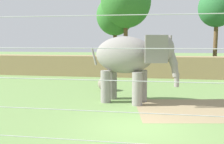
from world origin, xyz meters
name	(u,v)px	position (x,y,z in m)	size (l,w,h in m)	color
ground_plane	(140,127)	(0.00, 0.00, 0.00)	(120.00, 120.00, 0.00)	#6B8E4C
dirt_patch	(205,109)	(2.75, 2.85, 0.00)	(6.07, 4.03, 0.01)	#937F5B
embankment_wall	(148,67)	(0.00, 13.21, 0.89)	(36.00, 1.80, 1.77)	#997F56
elephant	(131,58)	(-0.68, 3.67, 2.22)	(4.46, 2.31, 3.36)	gray
enrichment_ball	(105,84)	(-2.52, 6.48, 0.43)	(0.86, 0.86, 0.86)	gray
cable_fence	(134,92)	(0.00, -3.22, 1.90)	(9.46, 0.23, 3.78)	brown
tree_far_left	(217,8)	(7.09, 20.93, 6.57)	(3.96, 3.96, 8.71)	brown
tree_right_of_centre	(115,16)	(-3.81, 19.41, 5.75)	(4.07, 4.07, 7.92)	brown
tree_far_right	(126,2)	(-2.53, 18.35, 7.09)	(5.20, 5.20, 9.85)	brown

